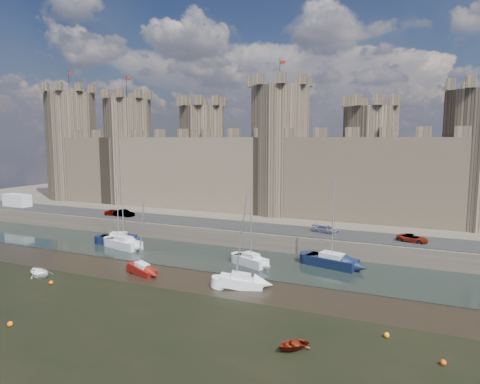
{
  "coord_description": "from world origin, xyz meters",
  "views": [
    {
      "loc": [
        26.97,
        -26.98,
        16.32
      ],
      "look_at": [
        5.56,
        22.0,
        9.59
      ],
      "focal_mm": 32.0,
      "sensor_mm": 36.0,
      "label": 1
    }
  ],
  "objects_px": {
    "car_0": "(114,212)",
    "van": "(17,200)",
    "sailboat_4": "(142,269)",
    "sailboat_3": "(332,261)",
    "sailboat_5": "(241,281)",
    "car_1": "(124,213)",
    "sailboat_1": "(119,238)",
    "sailboat_2": "(251,260)",
    "sailboat_0": "(124,243)",
    "car_2": "(326,229)",
    "car_3": "(412,238)"
  },
  "relations": [
    {
      "from": "sailboat_3",
      "to": "car_0",
      "type": "bearing_deg",
      "value": -175.97
    },
    {
      "from": "car_0",
      "to": "sailboat_0",
      "type": "height_order",
      "value": "sailboat_0"
    },
    {
      "from": "sailboat_5",
      "to": "sailboat_3",
      "type": "bearing_deg",
      "value": 38.1
    },
    {
      "from": "car_2",
      "to": "sailboat_1",
      "type": "bearing_deg",
      "value": 119.26
    },
    {
      "from": "sailboat_0",
      "to": "sailboat_1",
      "type": "bearing_deg",
      "value": 155.24
    },
    {
      "from": "sailboat_1",
      "to": "sailboat_2",
      "type": "xyz_separation_m",
      "value": [
        23.32,
        -2.65,
        -0.02
      ]
    },
    {
      "from": "sailboat_3",
      "to": "sailboat_4",
      "type": "height_order",
      "value": "sailboat_3"
    },
    {
      "from": "car_1",
      "to": "sailboat_2",
      "type": "bearing_deg",
      "value": -109.09
    },
    {
      "from": "car_0",
      "to": "car_2",
      "type": "xyz_separation_m",
      "value": [
        38.0,
        1.04,
        -0.01
      ]
    },
    {
      "from": "sailboat_5",
      "to": "van",
      "type": "bearing_deg",
      "value": 143.19
    },
    {
      "from": "car_0",
      "to": "sailboat_0",
      "type": "xyz_separation_m",
      "value": [
        10.28,
        -10.29,
        -2.24
      ]
    },
    {
      "from": "car_1",
      "to": "sailboat_3",
      "type": "bearing_deg",
      "value": -99.08
    },
    {
      "from": "car_0",
      "to": "sailboat_5",
      "type": "relative_size",
      "value": 0.33
    },
    {
      "from": "sailboat_2",
      "to": "sailboat_5",
      "type": "xyz_separation_m",
      "value": [
        2.09,
        -7.94,
        -0.08
      ]
    },
    {
      "from": "car_1",
      "to": "car_3",
      "type": "height_order",
      "value": "car_1"
    },
    {
      "from": "car_1",
      "to": "sailboat_0",
      "type": "relative_size",
      "value": 0.35
    },
    {
      "from": "car_3",
      "to": "sailboat_3",
      "type": "bearing_deg",
      "value": 142.7
    },
    {
      "from": "car_3",
      "to": "sailboat_3",
      "type": "relative_size",
      "value": 0.35
    },
    {
      "from": "car_3",
      "to": "sailboat_3",
      "type": "distance_m",
      "value": 11.95
    },
    {
      "from": "sailboat_1",
      "to": "sailboat_2",
      "type": "distance_m",
      "value": 23.47
    },
    {
      "from": "car_1",
      "to": "sailboat_1",
      "type": "xyz_separation_m",
      "value": [
        5.29,
        -8.02,
        -2.3
      ]
    },
    {
      "from": "car_1",
      "to": "car_0",
      "type": "bearing_deg",
      "value": 87.3
    },
    {
      "from": "car_0",
      "to": "van",
      "type": "height_order",
      "value": "van"
    },
    {
      "from": "sailboat_2",
      "to": "car_1",
      "type": "bearing_deg",
      "value": -177.45
    },
    {
      "from": "sailboat_4",
      "to": "van",
      "type": "bearing_deg",
      "value": 173.52
    },
    {
      "from": "car_2",
      "to": "sailboat_2",
      "type": "relative_size",
      "value": 0.39
    },
    {
      "from": "van",
      "to": "sailboat_1",
      "type": "height_order",
      "value": "sailboat_1"
    },
    {
      "from": "sailboat_1",
      "to": "sailboat_3",
      "type": "relative_size",
      "value": 0.95
    },
    {
      "from": "car_1",
      "to": "sailboat_3",
      "type": "height_order",
      "value": "sailboat_3"
    },
    {
      "from": "car_3",
      "to": "sailboat_2",
      "type": "distance_m",
      "value": 21.91
    },
    {
      "from": "sailboat_0",
      "to": "sailboat_2",
      "type": "distance_m",
      "value": 20.65
    },
    {
      "from": "car_0",
      "to": "sailboat_0",
      "type": "relative_size",
      "value": 0.31
    },
    {
      "from": "car_1",
      "to": "van",
      "type": "relative_size",
      "value": 0.65
    },
    {
      "from": "sailboat_2",
      "to": "sailboat_4",
      "type": "bearing_deg",
      "value": -118.42
    },
    {
      "from": "car_3",
      "to": "sailboat_0",
      "type": "relative_size",
      "value": 0.36
    },
    {
      "from": "car_1",
      "to": "sailboat_5",
      "type": "distance_m",
      "value": 35.98
    },
    {
      "from": "car_2",
      "to": "car_0",
      "type": "bearing_deg",
      "value": 103.95
    },
    {
      "from": "car_0",
      "to": "car_2",
      "type": "distance_m",
      "value": 38.02
    },
    {
      "from": "car_2",
      "to": "sailboat_3",
      "type": "relative_size",
      "value": 0.35
    },
    {
      "from": "sailboat_3",
      "to": "car_1",
      "type": "bearing_deg",
      "value": -176.33
    },
    {
      "from": "car_2",
      "to": "sailboat_4",
      "type": "relative_size",
      "value": 0.44
    },
    {
      "from": "sailboat_4",
      "to": "sailboat_3",
      "type": "bearing_deg",
      "value": 47.74
    },
    {
      "from": "car_0",
      "to": "sailboat_0",
      "type": "bearing_deg",
      "value": -146.96
    },
    {
      "from": "sailboat_4",
      "to": "sailboat_5",
      "type": "distance_m",
      "value": 12.75
    },
    {
      "from": "sailboat_4",
      "to": "sailboat_5",
      "type": "relative_size",
      "value": 0.88
    },
    {
      "from": "van",
      "to": "sailboat_0",
      "type": "relative_size",
      "value": 0.53
    },
    {
      "from": "sailboat_5",
      "to": "car_1",
      "type": "bearing_deg",
      "value": 130.12
    },
    {
      "from": "sailboat_3",
      "to": "sailboat_5",
      "type": "height_order",
      "value": "sailboat_3"
    },
    {
      "from": "car_0",
      "to": "sailboat_5",
      "type": "xyz_separation_m",
      "value": [
        33.01,
        -18.77,
        -2.34
      ]
    },
    {
      "from": "van",
      "to": "sailboat_3",
      "type": "bearing_deg",
      "value": -4.34
    }
  ]
}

